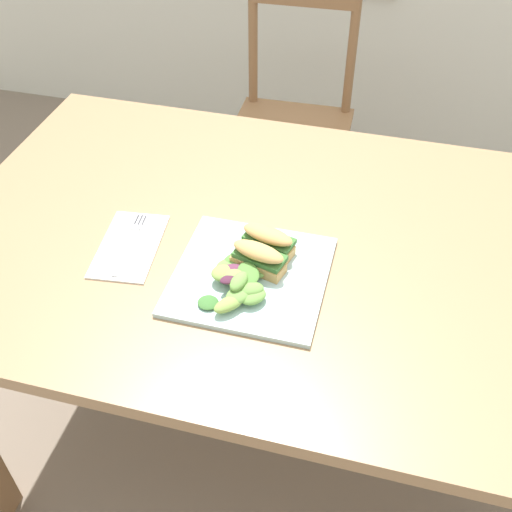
% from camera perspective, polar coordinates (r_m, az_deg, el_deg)
% --- Properties ---
extents(ground_plane, '(9.43, 9.43, 0.00)m').
position_cam_1_polar(ground_plane, '(1.83, 4.40, -16.46)').
color(ground_plane, '#7A6B5B').
extents(dining_table, '(1.41, 0.90, 0.74)m').
position_cam_1_polar(dining_table, '(1.34, 2.36, -2.15)').
color(dining_table, '#997551').
rests_on(dining_table, ground).
extents(chair_wooden_far, '(0.41, 0.41, 0.87)m').
position_cam_1_polar(chair_wooden_far, '(2.20, 3.31, 11.94)').
color(chair_wooden_far, '#8E6642').
rests_on(chair_wooden_far, ground).
extents(plate_lunch, '(0.29, 0.29, 0.01)m').
position_cam_1_polar(plate_lunch, '(1.18, -0.50, -1.81)').
color(plate_lunch, silver).
rests_on(plate_lunch, dining_table).
extents(sandwich_half_front, '(0.11, 0.07, 0.06)m').
position_cam_1_polar(sandwich_half_front, '(1.16, 0.23, -0.13)').
color(sandwich_half_front, tan).
rests_on(sandwich_half_front, plate_lunch).
extents(sandwich_half_back, '(0.11, 0.07, 0.06)m').
position_cam_1_polar(sandwich_half_back, '(1.20, 1.11, 1.44)').
color(sandwich_half_back, tan).
rests_on(sandwich_half_back, plate_lunch).
extents(salad_mixed_greens, '(0.13, 0.19, 0.04)m').
position_cam_1_polar(salad_mixed_greens, '(1.14, -1.69, -2.26)').
color(salad_mixed_greens, '#518438').
rests_on(salad_mixed_greens, plate_lunch).
extents(napkin_folded, '(0.14, 0.22, 0.00)m').
position_cam_1_polar(napkin_folded, '(1.27, -11.57, 0.94)').
color(napkin_folded, white).
rests_on(napkin_folded, dining_table).
extents(fork_on_napkin, '(0.04, 0.19, 0.00)m').
position_cam_1_polar(fork_on_napkin, '(1.28, -11.36, 1.57)').
color(fork_on_napkin, silver).
rests_on(fork_on_napkin, napkin_folded).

